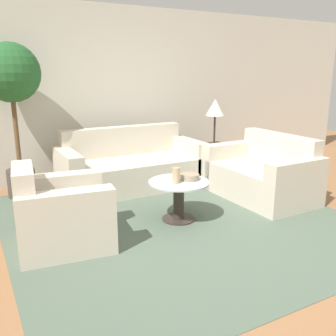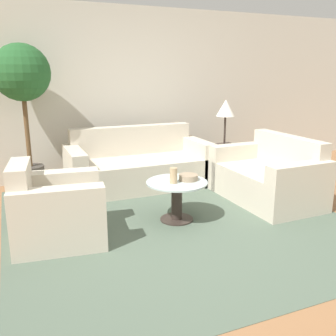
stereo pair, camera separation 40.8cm
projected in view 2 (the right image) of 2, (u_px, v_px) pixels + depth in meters
ground_plane at (209, 239)px, 3.76m from camera, size 14.00×14.00×0.00m
wall_back at (126, 93)px, 5.90m from camera, size 10.00×0.06×2.60m
rug at (177, 220)px, 4.24m from camera, size 3.66×3.69×0.01m
sofa_main at (138, 167)px, 5.45m from camera, size 2.03×0.92×0.84m
armchair at (53, 213)px, 3.66m from camera, size 0.94×0.90×0.81m
loveseat at (270, 179)px, 4.86m from camera, size 0.89×1.45×0.83m
coffee_table at (177, 196)px, 4.17m from camera, size 0.68×0.68×0.46m
side_table at (224, 162)px, 5.84m from camera, size 0.44×0.44×0.52m
table_lamp at (226, 110)px, 5.63m from camera, size 0.28×0.28×0.70m
potted_plant at (23, 85)px, 4.86m from camera, size 0.74×0.74×1.99m
vase at (174, 176)px, 4.05m from camera, size 0.08×0.08×0.17m
bowl at (188, 177)px, 4.17m from camera, size 0.22×0.22×0.06m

